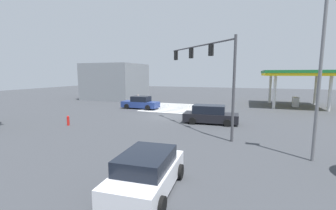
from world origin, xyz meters
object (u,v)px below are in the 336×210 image
car_1 (210,115)px  street_light_pole_a (321,58)px  pedestrian (138,100)px  car_2 (141,103)px  car_0 (147,172)px  fire_hydrant (68,121)px  traffic_signal_mast (208,64)px

car_1 → street_light_pole_a: (-6.39, 7.26, 4.43)m
car_1 → pedestrian: size_ratio=3.20×
car_2 → street_light_pole_a: street_light_pole_a is taller
pedestrian → street_light_pole_a: bearing=3.1°
car_0 → fire_hydrant: 13.61m
traffic_signal_mast → pedestrian: 16.93m
car_2 → pedestrian: 3.01m
pedestrian → fire_hydrant: 13.37m
car_1 → car_2: car_1 is taller
car_1 → street_light_pole_a: 10.63m
traffic_signal_mast → car_0: 10.71m
car_2 → car_0: bearing=118.6°
car_1 → fire_hydrant: 12.57m
traffic_signal_mast → street_light_pole_a: bearing=-168.9°
car_2 → street_light_pole_a: size_ratio=0.55×
traffic_signal_mast → pedestrian: size_ratio=4.48×
traffic_signal_mast → fire_hydrant: size_ratio=8.03×
traffic_signal_mast → street_light_pole_a: size_ratio=0.79×
car_1 → pedestrian: (11.48, -8.41, 0.07)m
car_1 → pedestrian: car_1 is taller
car_2 → pedestrian: bearing=-56.0°
car_0 → car_2: (9.44, -18.67, -0.01)m
car_2 → car_1: bearing=151.0°
car_0 → street_light_pole_a: (-6.82, -5.54, 4.47)m
car_0 → pedestrian: size_ratio=2.82×
car_0 → car_1: 12.81m
car_1 → fire_hydrant: car_1 is taller
car_1 → car_2: (9.87, -5.87, -0.05)m
street_light_pole_a → traffic_signal_mast: bearing=-33.9°
traffic_signal_mast → fire_hydrant: bearing=54.1°
fire_hydrant → street_light_pole_a: bearing=172.7°
car_0 → pedestrian: pedestrian is taller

